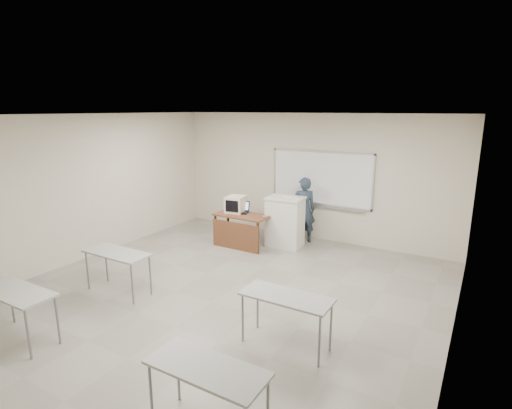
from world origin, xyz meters
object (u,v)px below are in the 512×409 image
Objects in this scene: crt_monitor at (236,204)px; laptop at (242,210)px; podium at (285,222)px; keyboard at (293,197)px; instructor_desk at (240,225)px; whiteboard at (321,179)px; mouse at (264,216)px; presenter at (304,210)px.

crt_monitor reaches higher than laptop.
laptop is (-0.95, -0.34, 0.23)m from podium.
instructor_desk is at bearing -134.18° from keyboard.
instructor_desk is 3.74× the size of laptop.
whiteboard is 26.82× the size of mouse.
presenter is (0.10, 0.39, -0.38)m from keyboard.
laptop is 3.65× the size of mouse.
mouse is (-0.80, -1.32, -0.71)m from whiteboard.
instructor_desk is at bearing -85.88° from laptop.
instructor_desk is at bearing -51.76° from crt_monitor.
presenter is at bearing 23.62° from crt_monitor.
keyboard is at bearing 4.58° from laptop.
mouse is (0.65, -0.11, -0.04)m from laptop.
keyboard reaches higher than mouse.
keyboard reaches higher than crt_monitor.
podium reaches higher than crt_monitor.
crt_monitor is 0.20m from laptop.
keyboard is at bearing -113.95° from whiteboard.
keyboard is at bearing 42.21° from mouse.
podium reaches higher than laptop.
keyboard reaches higher than podium.
laptop reaches higher than instructor_desk.
podium is at bearing 3.41° from laptop.
laptop is 1.44m from presenter.
laptop is 0.22× the size of presenter.
presenter is at bearing 87.43° from keyboard.
keyboard is 0.56m from presenter.
mouse is 1.07m from presenter.
crt_monitor is at bearing -148.79° from keyboard.
podium is at bearing 10.21° from crt_monitor.
whiteboard is at bearing 29.24° from crt_monitor.
instructor_desk is 0.81× the size of presenter.
instructor_desk is 1.09× the size of podium.
whiteboard is at bearing 77.21° from keyboard.
presenter is at bearing 51.86° from mouse.
presenter is at bearing 58.63° from podium.
keyboard is (1.25, 0.45, 0.23)m from crt_monitor.
laptop is (-0.10, 0.26, 0.29)m from instructor_desk.
mouse is at bearing -118.90° from keyboard.
crt_monitor reaches higher than instructor_desk.
laptop reaches higher than mouse.
keyboard is at bearing 11.38° from crt_monitor.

